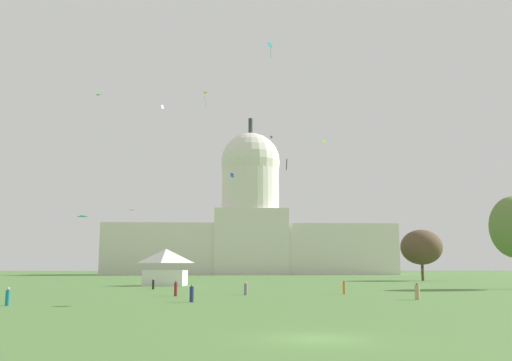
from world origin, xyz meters
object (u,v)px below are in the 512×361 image
object	(u,v)px
kite_yellow_high	(204,94)
kite_magenta_high	(271,137)
kite_turquoise_high	(270,46)
person_teal_edge_east	(8,297)
kite_lime_high	(324,142)
person_black_near_tree_east	(153,284)
kite_blue_mid	(233,175)
person_grey_front_left	(246,289)
person_tan_mid_right	(417,292)
kite_green_high	(97,95)
kite_violet_high	(162,107)
tree_east_mid	(421,247)
person_navy_lawn_far_left	(192,294)
event_tent	(166,267)
kite_black_low	(287,164)
person_orange_back_left	(344,288)
kite_cyan_low	(81,217)
kite_gold_mid	(131,212)
person_maroon_back_right	(176,289)

from	to	relation	value
kite_yellow_high	kite_magenta_high	xyz separation A→B (m)	(22.15, 53.48, 1.47)
kite_turquoise_high	kite_yellow_high	distance (m)	43.02
person_teal_edge_east	kite_lime_high	world-z (taller)	kite_lime_high
person_black_near_tree_east	kite_blue_mid	size ratio (longest dim) A/B	1.47
person_grey_front_left	person_tan_mid_right	world-z (taller)	person_tan_mid_right
kite_lime_high	kite_green_high	bearing A→B (deg)	-142.83
kite_violet_high	tree_east_mid	bearing A→B (deg)	161.88
tree_east_mid	person_navy_lawn_far_left	world-z (taller)	tree_east_mid
event_tent	kite_lime_high	world-z (taller)	kite_lime_high
kite_black_low	kite_green_high	world-z (taller)	kite_green_high
person_navy_lawn_far_left	person_orange_back_left	bearing A→B (deg)	-70.73
person_grey_front_left	kite_cyan_low	distance (m)	28.60
event_tent	tree_east_mid	distance (m)	62.87
kite_green_high	kite_violet_high	bearing A→B (deg)	18.60
kite_green_high	kite_cyan_low	world-z (taller)	kite_green_high
person_teal_edge_east	kite_cyan_low	distance (m)	32.23
tree_east_mid	kite_magenta_high	size ratio (longest dim) A/B	2.71
person_grey_front_left	kite_black_low	bearing A→B (deg)	97.44
kite_gold_mid	kite_blue_mid	world-z (taller)	kite_blue_mid
kite_turquoise_high	kite_green_high	world-z (taller)	kite_green_high
kite_black_low	person_teal_edge_east	bearing A→B (deg)	-32.23
person_tan_mid_right	kite_blue_mid	bearing A→B (deg)	48.67
kite_cyan_low	kite_green_high	bearing A→B (deg)	112.85
kite_lime_high	kite_turquoise_high	bearing A→B (deg)	-89.83
event_tent	kite_cyan_low	world-z (taller)	kite_cyan_low
person_grey_front_left	kite_gold_mid	world-z (taller)	kite_gold_mid
kite_cyan_low	person_orange_back_left	bearing A→B (deg)	-10.64
kite_lime_high	kite_blue_mid	world-z (taller)	kite_lime_high
person_navy_lawn_far_left	kite_blue_mid	world-z (taller)	kite_blue_mid
person_maroon_back_right	kite_blue_mid	xyz separation A→B (m)	(6.95, 71.91, 24.80)
person_orange_back_left	kite_blue_mid	bearing A→B (deg)	-9.74
person_navy_lawn_far_left	kite_cyan_low	distance (m)	33.31
tree_east_mid	kite_magenta_high	xyz separation A→B (m)	(-29.02, 67.50, 41.79)
person_teal_edge_east	person_maroon_back_right	world-z (taller)	person_maroon_back_right
person_maroon_back_right	kite_black_low	world-z (taller)	kite_black_low
person_tan_mid_right	kite_cyan_low	size ratio (longest dim) A/B	1.19
kite_lime_high	kite_blue_mid	bearing A→B (deg)	-116.63
person_teal_edge_east	person_navy_lawn_far_left	size ratio (longest dim) A/B	0.94
person_orange_back_left	event_tent	bearing A→B (deg)	18.65
person_grey_front_left	kite_black_low	distance (m)	18.13
person_maroon_back_right	person_tan_mid_right	size ratio (longest dim) A/B	1.03
person_orange_back_left	kite_black_low	world-z (taller)	kite_black_low
kite_magenta_high	kite_turquoise_high	bearing A→B (deg)	176.70
person_tan_mid_right	person_black_near_tree_east	bearing A→B (deg)	84.39
person_grey_front_left	person_maroon_back_right	bearing A→B (deg)	8.34
person_teal_edge_east	person_grey_front_left	bearing A→B (deg)	-164.39
event_tent	kite_lime_high	bearing A→B (deg)	66.09
event_tent	person_grey_front_left	xyz separation A→B (m)	(12.63, -31.44, -2.52)
person_navy_lawn_far_left	kite_violet_high	size ratio (longest dim) A/B	1.50
kite_violet_high	kite_lime_high	world-z (taller)	kite_violet_high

